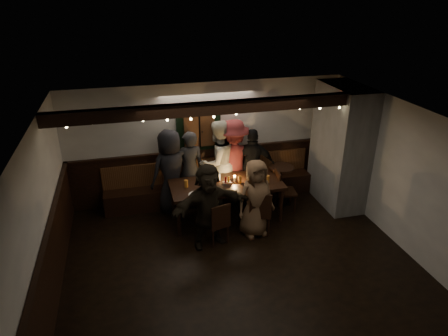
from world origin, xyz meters
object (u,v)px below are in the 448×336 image
object	(u,v)px
chair_end	(282,188)
person_c	(218,162)
person_a	(171,171)
person_e	(253,165)
dining_table	(226,187)
person_d	(233,161)
high_top	(281,180)
person_b	(190,169)
person_f	(208,206)
chair_near_right	(260,211)
person_g	(255,198)
chair_near_left	(218,221)

from	to	relation	value
chair_end	person_c	bearing A→B (deg)	148.14
person_a	person_e	xyz separation A→B (m)	(1.78, -0.01, -0.06)
dining_table	person_d	xyz separation A→B (m)	(0.36, 0.77, 0.20)
person_d	high_top	bearing A→B (deg)	152.15
dining_table	person_e	bearing A→B (deg)	40.22
person_b	person_f	world-z (taller)	person_b
high_top	chair_near_right	bearing A→B (deg)	-127.92
person_f	person_g	xyz separation A→B (m)	(0.92, 0.11, -0.04)
person_b	person_g	size ratio (longest dim) A/B	1.10
person_d	person_f	size ratio (longest dim) A/B	1.15
person_d	person_g	xyz separation A→B (m)	(0.03, -1.44, -0.16)
person_g	high_top	bearing A→B (deg)	36.42
high_top	person_b	size ratio (longest dim) A/B	0.51
person_a	person_e	size ratio (longest dim) A/B	1.08
chair_near_left	person_g	bearing A→B (deg)	11.45
dining_table	person_d	bearing A→B (deg)	65.10
person_c	person_b	bearing A→B (deg)	-21.96
dining_table	high_top	bearing A→B (deg)	15.03
chair_near_right	person_b	size ratio (longest dim) A/B	0.54
high_top	person_f	distance (m)	2.18
person_f	dining_table	bearing A→B (deg)	42.42
chair_end	person_f	world-z (taller)	person_f
chair_end	high_top	distance (m)	0.34
dining_table	person_c	bearing A→B (deg)	89.13
person_a	person_c	distance (m)	1.04
chair_near_left	high_top	xyz separation A→B (m)	(1.67, 1.17, 0.07)
chair_near_left	chair_near_right	xyz separation A→B (m)	(0.84, 0.11, 0.04)
dining_table	chair_near_right	distance (m)	0.89
person_f	person_g	distance (m)	0.93
chair_near_left	chair_near_right	world-z (taller)	chair_near_right
person_a	person_c	xyz separation A→B (m)	(1.03, 0.12, 0.04)
chair_end	person_a	distance (m)	2.35
dining_table	high_top	xyz separation A→B (m)	(1.31, 0.35, -0.18)
chair_near_left	person_d	distance (m)	1.80
person_a	person_g	world-z (taller)	person_a
chair_near_right	chair_end	xyz separation A→B (m)	(0.73, 0.74, 0.01)
chair_near_left	person_c	world-z (taller)	person_c
person_d	person_e	bearing A→B (deg)	158.27
high_top	person_e	distance (m)	0.68
person_b	person_g	bearing A→B (deg)	120.54
person_e	person_f	size ratio (longest dim) A/B	1.03
chair_end	person_c	world-z (taller)	person_c
dining_table	person_e	xyz separation A→B (m)	(0.76, 0.64, 0.10)
dining_table	chair_end	world-z (taller)	dining_table
person_e	person_f	bearing A→B (deg)	59.54
person_b	person_c	bearing A→B (deg)	177.42
chair_near_left	person_d	xyz separation A→B (m)	(0.72, 1.59, 0.45)
person_c	person_d	size ratio (longest dim) A/B	1.00
chair_near_left	person_e	distance (m)	1.88
chair_near_left	person_b	xyz separation A→B (m)	(-0.24, 1.58, 0.37)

